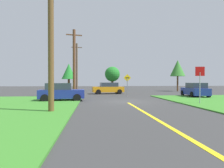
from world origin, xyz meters
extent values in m
plane|color=#363636|center=(0.00, 0.00, 0.00)|extent=(120.00, 120.00, 0.00)
cube|color=yellow|center=(0.00, -8.00, 0.01)|extent=(0.20, 14.00, 0.01)
cylinder|color=#9EA0A8|center=(5.42, -2.48, 1.24)|extent=(0.07, 0.07, 2.49)
cube|color=red|center=(5.42, -2.48, 2.56)|extent=(0.72, 0.11, 0.72)
cube|color=navy|center=(8.76, 4.41, 0.64)|extent=(2.27, 4.51, 0.76)
cube|color=#2D3842|center=(8.72, 4.03, 1.32)|extent=(1.84, 2.55, 0.60)
cylinder|color=black|center=(8.06, 5.97, 0.34)|extent=(0.30, 0.70, 0.68)
cylinder|color=black|center=(9.80, 5.77, 0.34)|extent=(0.30, 0.70, 0.68)
cylinder|color=black|center=(7.72, 3.04, 0.34)|extent=(0.30, 0.70, 0.68)
cylinder|color=black|center=(9.47, 2.84, 0.34)|extent=(0.30, 0.70, 0.68)
cube|color=navy|center=(-5.70, 1.09, 0.64)|extent=(4.11, 2.00, 0.76)
cube|color=#2D3842|center=(-5.97, 1.07, 1.32)|extent=(2.30, 1.67, 0.60)
cylinder|color=black|center=(-4.41, 2.03, 0.34)|extent=(0.69, 0.27, 0.68)
cylinder|color=black|center=(-4.28, 0.35, 0.34)|extent=(0.69, 0.27, 0.68)
cylinder|color=black|center=(-7.12, 1.83, 0.34)|extent=(0.69, 0.27, 0.68)
cylinder|color=black|center=(-6.99, 0.15, 0.34)|extent=(0.69, 0.27, 0.68)
cube|color=orange|center=(-0.72, 11.06, 0.64)|extent=(4.59, 2.31, 0.76)
cube|color=#2D3842|center=(-0.56, 11.07, 1.32)|extent=(2.59, 1.88, 0.60)
cylinder|color=black|center=(-2.11, 10.00, 0.34)|extent=(0.70, 0.29, 0.68)
cylinder|color=black|center=(-2.30, 11.80, 0.34)|extent=(0.70, 0.29, 0.68)
cylinder|color=black|center=(0.87, 10.32, 0.34)|extent=(0.70, 0.29, 0.68)
cylinder|color=black|center=(0.68, 12.12, 0.34)|extent=(0.70, 0.29, 0.68)
cylinder|color=brown|center=(-5.29, -5.59, 3.67)|extent=(0.32, 0.32, 7.35)
cylinder|color=brown|center=(-5.00, 5.63, 3.84)|extent=(0.32, 0.32, 7.67)
cube|color=brown|center=(-5.00, 5.63, 7.06)|extent=(1.79, 0.49, 0.12)
cylinder|color=brown|center=(-5.57, 16.84, 4.13)|extent=(0.31, 0.31, 8.26)
cube|color=brown|center=(-5.57, 16.84, 7.59)|extent=(1.80, 0.38, 0.12)
cylinder|color=slate|center=(1.20, 6.04, 1.10)|extent=(0.08, 0.08, 2.20)
cube|color=yellow|center=(1.20, 6.04, 2.20)|extent=(0.91, 0.03, 0.91)
cube|color=black|center=(1.20, 6.04, 2.20)|extent=(0.45, 0.04, 0.10)
cylinder|color=brown|center=(-7.44, 21.29, 1.13)|extent=(0.43, 0.43, 2.26)
cone|color=#23832B|center=(-7.44, 21.29, 3.74)|extent=(2.70, 2.70, 2.97)
cylinder|color=brown|center=(1.02, 21.64, 1.03)|extent=(0.45, 0.45, 2.05)
sphere|color=#207825|center=(1.02, 21.64, 3.25)|extent=(2.98, 2.98, 2.98)
cylinder|color=brown|center=(12.55, 17.31, 1.38)|extent=(0.29, 0.29, 2.76)
cone|color=#367F2D|center=(12.55, 17.31, 4.23)|extent=(2.68, 2.68, 2.95)
camera|label=1|loc=(-2.96, -17.00, 1.75)|focal=31.42mm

